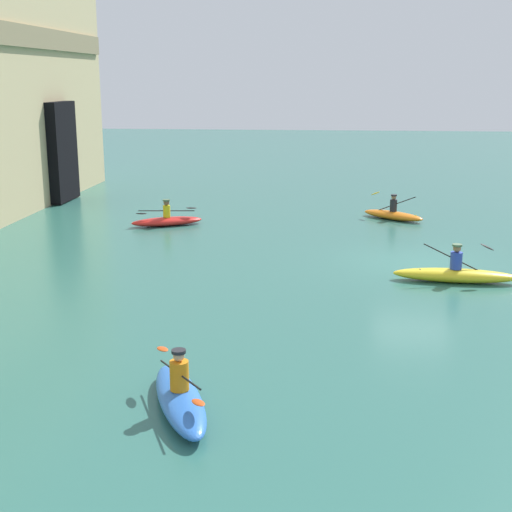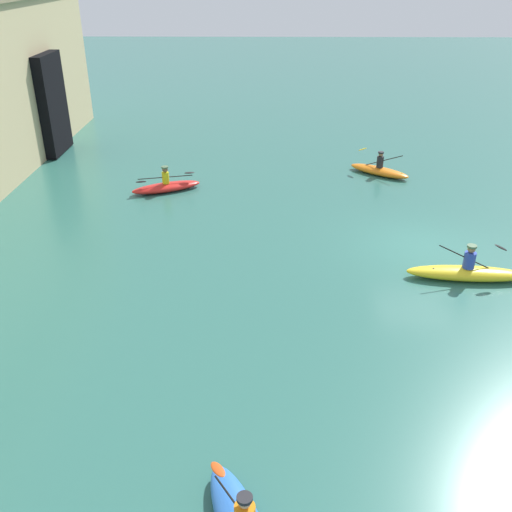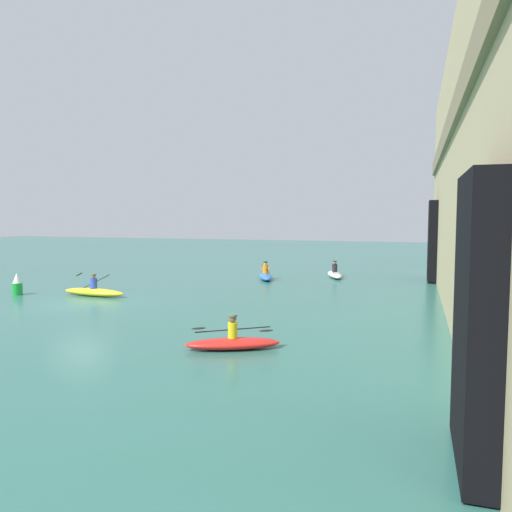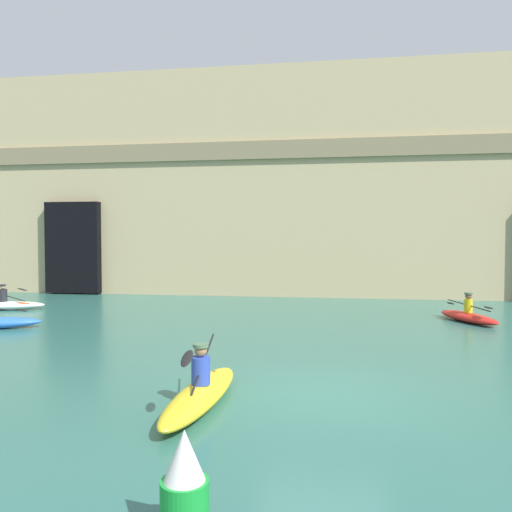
{
  "view_description": "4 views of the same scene",
  "coord_description": "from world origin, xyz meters",
  "px_view_note": "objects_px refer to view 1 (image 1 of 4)",
  "views": [
    {
      "loc": [
        -22.68,
        2.96,
        5.8
      ],
      "look_at": [
        -2.52,
        4.94,
        0.72
      ],
      "focal_mm": 50.0,
      "sensor_mm": 36.0,
      "label": 1
    },
    {
      "loc": [
        -17.2,
        5.19,
        8.49
      ],
      "look_at": [
        -2.57,
        5.44,
        0.92
      ],
      "focal_mm": 40.0,
      "sensor_mm": 36.0,
      "label": 2
    },
    {
      "loc": [
        18.95,
        14.53,
        4.05
      ],
      "look_at": [
        -4.37,
        7.01,
        2.05
      ],
      "focal_mm": 35.0,
      "sensor_mm": 36.0,
      "label": 3
    },
    {
      "loc": [
        0.17,
        -9.59,
        3.07
      ],
      "look_at": [
        -2.19,
        5.74,
        2.48
      ],
      "focal_mm": 35.0,
      "sensor_mm": 36.0,
      "label": 4
    }
  ],
  "objects_px": {
    "kayak_orange": "(393,214)",
    "kayak_yellow": "(455,274)",
    "kayak_blue": "(180,397)",
    "kayak_red": "(167,220)"
  },
  "relations": [
    {
      "from": "kayak_orange",
      "to": "kayak_blue",
      "type": "relative_size",
      "value": 0.85
    },
    {
      "from": "kayak_red",
      "to": "kayak_blue",
      "type": "height_order",
      "value": "kayak_blue"
    },
    {
      "from": "kayak_orange",
      "to": "kayak_blue",
      "type": "distance_m",
      "value": 19.13
    },
    {
      "from": "kayak_red",
      "to": "kayak_yellow",
      "type": "distance_m",
      "value": 12.48
    },
    {
      "from": "kayak_orange",
      "to": "kayak_yellow",
      "type": "distance_m",
      "value": 9.5
    },
    {
      "from": "kayak_orange",
      "to": "kayak_red",
      "type": "height_order",
      "value": "kayak_orange"
    },
    {
      "from": "kayak_red",
      "to": "kayak_yellow",
      "type": "xyz_separation_m",
      "value": [
        -7.23,
        -10.17,
        0.02
      ]
    },
    {
      "from": "kayak_red",
      "to": "kayak_yellow",
      "type": "bearing_deg",
      "value": 119.78
    },
    {
      "from": "kayak_yellow",
      "to": "kayak_red",
      "type": "bearing_deg",
      "value": 148.27
    },
    {
      "from": "kayak_blue",
      "to": "kayak_red",
      "type": "bearing_deg",
      "value": -7.88
    }
  ]
}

